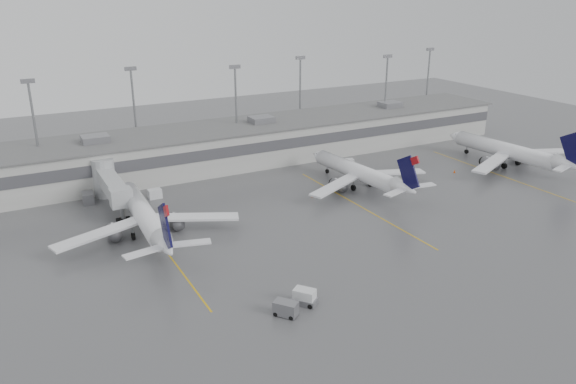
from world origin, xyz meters
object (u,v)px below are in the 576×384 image
jet_mid_left (145,217)px  jet_mid_right (361,172)px  jet_far_right (511,151)px  baggage_tug (304,298)px

jet_mid_left → jet_mid_right: (41.57, 2.64, -0.15)m
jet_mid_right → jet_far_right: 36.02m
jet_far_right → baggage_tug: (-65.79, -27.36, -2.58)m
jet_mid_right → jet_far_right: jet_far_right is taller
jet_mid_left → baggage_tug: jet_mid_left is taller
baggage_tug → jet_mid_right: bearing=7.7°
jet_far_right → baggage_tug: 71.30m
jet_far_right → baggage_tug: bearing=-161.9°
jet_mid_left → baggage_tug: 30.86m
jet_mid_right → jet_mid_left: bearing=178.6°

